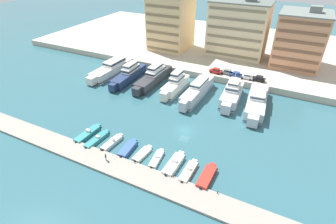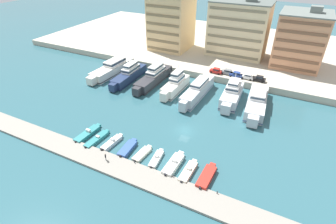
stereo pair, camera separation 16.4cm
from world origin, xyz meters
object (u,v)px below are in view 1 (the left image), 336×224
object	(u,v)px
motorboat_white_center_right	(157,159)
car_grey_left	(227,72)
yacht_silver_mid_right	(257,102)
motorboat_cream_center	(142,154)
motorboat_teal_far_left	(88,134)
pedestrian_near_edge	(106,156)
car_red_far_left	(216,71)
motorboat_teal_left	(97,139)
yacht_silver_center	(197,91)
motorboat_red_far_right	(207,176)
yacht_charcoal_mid_left	(154,77)
yacht_ivory_far_left	(112,69)
car_blue_mid_left	(236,74)
car_black_center	(259,78)
motorboat_white_mid_left	(112,143)
yacht_silver_center_right	(232,94)
yacht_navy_left	(129,75)
car_white_center_left	(247,76)
motorboat_white_mid_right	(174,164)
motorboat_blue_center_left	(128,148)
motorboat_cream_right	(188,171)
yacht_ivory_center_left	(175,85)

from	to	relation	value
motorboat_white_center_right	car_grey_left	world-z (taller)	car_grey_left
yacht_silver_mid_right	motorboat_cream_center	bearing A→B (deg)	-120.07
motorboat_teal_far_left	motorboat_cream_center	distance (m)	15.61
yacht_silver_mid_right	pedestrian_near_edge	world-z (taller)	yacht_silver_mid_right
car_red_far_left	car_grey_left	xyz separation A→B (m)	(3.72, 0.77, 0.00)
yacht_silver_mid_right	motorboat_teal_left	world-z (taller)	yacht_silver_mid_right
yacht_silver_center	motorboat_red_far_right	distance (m)	33.37
yacht_charcoal_mid_left	yacht_ivory_far_left	bearing A→B (deg)	-179.71
motorboat_white_center_right	car_blue_mid_left	distance (m)	45.05
motorboat_cream_center	car_black_center	bearing A→B (deg)	69.86
motorboat_white_mid_left	motorboat_teal_left	bearing A→B (deg)	-171.56
yacht_silver_center_right	motorboat_teal_left	xyz separation A→B (m)	(-23.23, -32.76, -1.81)
car_grey_left	car_blue_mid_left	distance (m)	3.27
yacht_silver_center	motorboat_white_mid_left	xyz separation A→B (m)	(-9.32, -30.03, -1.53)
yacht_navy_left	car_white_center_left	bearing A→B (deg)	20.89
motorboat_teal_far_left	motorboat_white_mid_right	world-z (taller)	motorboat_white_mid_right
motorboat_blue_center_left	motorboat_cream_right	distance (m)	14.93
car_white_center_left	pedestrian_near_edge	distance (m)	53.36
motorboat_white_center_right	motorboat_white_mid_right	size ratio (longest dim) A/B	0.80
car_blue_mid_left	car_white_center_left	size ratio (longest dim) A/B	0.98
motorboat_white_center_right	yacht_navy_left	bearing A→B (deg)	131.73
yacht_ivory_center_left	car_grey_left	size ratio (longest dim) A/B	3.80
yacht_ivory_far_left	yacht_charcoal_mid_left	xyz separation A→B (m)	(16.89, 0.08, 0.20)
yacht_silver_center	motorboat_cream_center	xyz separation A→B (m)	(-1.11, -30.14, -1.67)
car_black_center	car_blue_mid_left	bearing A→B (deg)	-178.50
car_black_center	motorboat_teal_left	bearing A→B (deg)	-122.28
motorboat_cream_right	motorboat_red_far_right	distance (m)	3.83
motorboat_teal_far_left	motorboat_white_center_right	world-z (taller)	motorboat_teal_far_left
yacht_ivory_far_left	motorboat_white_mid_left	xyz separation A→B (m)	(24.07, -32.51, -1.38)
yacht_ivory_far_left	motorboat_white_mid_left	bearing A→B (deg)	-53.48
motorboat_cream_center	motorboat_white_center_right	distance (m)	3.57
motorboat_white_mid_left	yacht_charcoal_mid_left	bearing A→B (deg)	102.43
yacht_navy_left	yacht_silver_mid_right	xyz separation A→B (m)	(42.30, 0.97, -0.13)
motorboat_cream_center	car_white_center_left	size ratio (longest dim) A/B	1.45
yacht_silver_center	motorboat_white_center_right	xyz separation A→B (m)	(2.45, -30.15, -1.61)
motorboat_white_mid_left	motorboat_cream_center	size ratio (longest dim) A/B	1.12
motorboat_teal_far_left	motorboat_white_center_right	size ratio (longest dim) A/B	1.32
motorboat_white_mid_left	car_grey_left	xyz separation A→B (m)	(14.13, 45.25, 2.68)
motorboat_white_center_right	car_white_center_left	size ratio (longest dim) A/B	1.50
yacht_navy_left	motorboat_cream_center	size ratio (longest dim) A/B	3.29
motorboat_white_center_right	motorboat_cream_right	size ratio (longest dim) A/B	0.88
car_grey_left	motorboat_white_mid_right	bearing A→B (deg)	-87.85
yacht_navy_left	car_white_center_left	xyz separation A→B (m)	(36.62, 13.97, 1.17)
motorboat_teal_left	yacht_navy_left	bearing A→B (deg)	110.59
yacht_ivory_far_left	yacht_silver_center_right	bearing A→B (deg)	-0.45
motorboat_teal_left	car_white_center_left	world-z (taller)	car_white_center_left
motorboat_teal_left	motorboat_white_mid_left	distance (m)	4.00
motorboat_blue_center_left	car_white_center_left	world-z (taller)	car_white_center_left
yacht_charcoal_mid_left	car_black_center	world-z (taller)	yacht_charcoal_mid_left
motorboat_cream_center	pedestrian_near_edge	bearing A→B (deg)	-137.33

